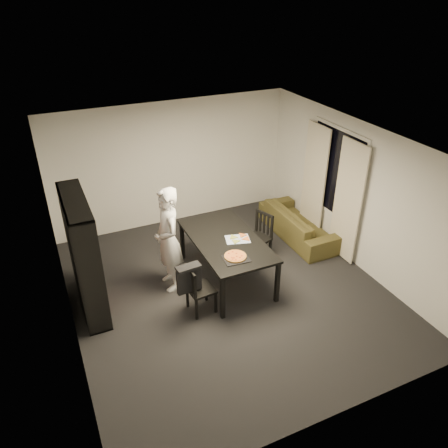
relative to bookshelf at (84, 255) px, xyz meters
name	(u,v)px	position (x,y,z in m)	size (l,w,h in m)	color
room	(228,224)	(2.16, -0.60, 0.35)	(5.01, 5.51, 2.61)	black
window_pane	(336,173)	(4.64, 0.00, 0.55)	(0.02, 1.40, 1.60)	black
window_frame	(336,173)	(4.64, 0.00, 0.55)	(0.03, 1.52, 1.72)	white
curtain_left	(348,202)	(4.56, -0.52, 0.20)	(0.03, 0.70, 2.25)	beige
curtain_right	(314,180)	(4.56, 0.52, 0.20)	(0.03, 0.70, 2.25)	beige
bookshelf	(84,255)	(0.00, 0.00, 0.00)	(0.35, 1.50, 1.90)	black
dining_table	(226,243)	(2.28, -0.27, -0.22)	(1.07, 1.93, 0.80)	black
chair_left	(196,287)	(1.49, -0.87, -0.47)	(0.42, 0.42, 0.85)	black
chair_right	(260,233)	(3.13, 0.08, -0.43)	(0.55, 0.55, 0.92)	black
draped_jacket	(189,278)	(1.37, -0.88, -0.25)	(0.40, 0.19, 0.47)	black
person	(168,240)	(1.33, -0.05, -0.04)	(0.67, 0.44, 1.83)	silver
baking_tray	(236,259)	(2.17, -0.86, -0.14)	(0.40, 0.32, 0.01)	black
pepperoni_pizza	(235,256)	(2.18, -0.82, -0.12)	(0.35, 0.35, 0.03)	#AC7232
kitchen_towel	(238,239)	(2.45, -0.35, -0.14)	(0.40, 0.30, 0.01)	silver
pizza_slices	(239,238)	(2.48, -0.34, -0.13)	(0.37, 0.31, 0.01)	gold
sofa	(299,223)	(4.23, 0.44, -0.66)	(1.98, 0.77, 0.58)	#3E3C19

